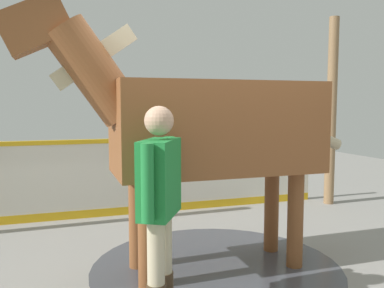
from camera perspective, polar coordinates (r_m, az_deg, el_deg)
name	(u,v)px	position (r m, az deg, el deg)	size (l,w,h in m)	color
ground_plane	(217,269)	(4.33, 3.47, -16.94)	(16.00, 16.00, 0.02)	gray
wet_patch	(216,266)	(4.37, 3.33, -16.59)	(2.53, 2.53, 0.00)	#42444C
barrier_wall	(162,177)	(6.31, -4.23, -4.64)	(5.18, 0.30, 1.14)	silver
roof_post_far	(331,112)	(7.08, 18.80, 4.23)	(0.16, 0.16, 3.03)	olive
horse	(204,126)	(4.00, 1.62, 2.58)	(3.43, 0.96, 2.58)	brown
handler	(160,199)	(3.11, -4.52, -7.62)	(0.44, 0.57, 1.64)	#47331E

